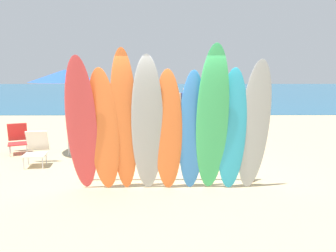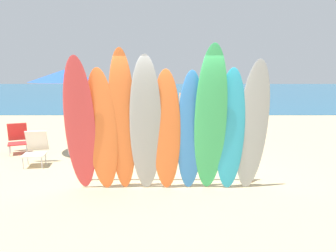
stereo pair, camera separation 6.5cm
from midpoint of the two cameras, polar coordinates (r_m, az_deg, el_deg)
The scene contains 19 objects.
ground at distance 20.37m, azimuth -0.30°, elevation 3.46°, with size 60.00×60.00×0.00m, color tan.
ocean_water at distance 36.28m, azimuth -0.32°, elevation 6.26°, with size 60.00×40.00×0.02m, color #235B7F.
surfboard_rack at distance 6.49m, azimuth -0.22°, elevation -5.92°, with size 3.56×0.07×0.60m.
surfboard_red_0 at distance 5.95m, azimuth -15.47°, elevation -0.12°, with size 0.54×0.07×2.59m, color #D13D42.
surfboard_orange_1 at distance 5.95m, azimuth -11.72°, elevation -0.95°, with size 0.57×0.07×2.34m, color orange.
surfboard_orange_2 at distance 5.84m, azimuth -8.18°, elevation 0.61°, with size 0.49×0.07×2.69m, color orange.
surfboard_grey_3 at distance 5.77m, azimuth -4.05°, elevation 0.01°, with size 0.57×0.07×2.59m, color #999EA3.
surfboard_orange_4 at distance 5.83m, azimuth -0.33°, elevation -1.08°, with size 0.52×0.07×2.32m, color orange.
surfboard_blue_5 at distance 5.87m, azimuth 3.96°, elevation -1.12°, with size 0.49×0.07×2.31m, color #337AD1.
surfboard_green_6 at distance 5.76m, azimuth 7.57°, elevation 0.80°, with size 0.58×0.08×2.78m, color #38B266.
surfboard_teal_7 at distance 5.94m, azimuth 11.01°, elevation -0.96°, with size 0.52×0.06×2.35m, color #289EC6.
surfboard_grey_8 at distance 6.03m, azimuth 14.85°, elevation -0.25°, with size 0.56×0.06×2.50m, color #999EA3.
beachgoer_near_rack at distance 14.38m, azimuth -9.05°, elevation 4.68°, with size 0.45×0.65×1.73m.
beachgoer_photographing at distance 11.45m, azimuth -12.40°, elevation 2.92°, with size 0.42×0.61×1.60m.
beachgoer_by_water at distance 10.87m, azimuth -0.18°, elevation 2.97°, with size 0.53×0.42×1.66m.
beachgoer_midbeach at distance 12.72m, azimuth 3.03°, elevation 3.88°, with size 0.55×0.38×1.63m.
beach_chair_red at distance 9.78m, azimuth -25.42°, elevation -1.88°, with size 0.73×0.82×0.82m.
beach_chair_blue at distance 8.34m, azimuth -22.69°, elevation -3.57°, with size 0.59×0.74×0.82m.
beach_umbrella at distance 8.73m, azimuth -18.13°, elevation 8.49°, with size 1.81×1.81×2.29m.
Camera 1 is at (-0.04, -6.25, 2.25)m, focal length 34.13 mm.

